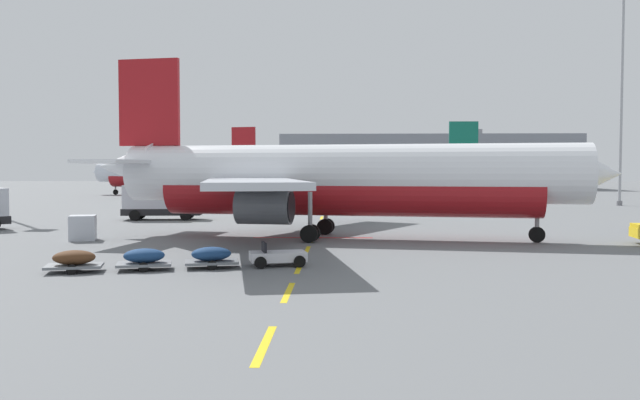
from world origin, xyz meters
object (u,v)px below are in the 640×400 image
(airliner_foreground, at_px, (339,179))
(baggage_train, at_px, (179,257))
(airliner_far_center, at_px, (375,176))
(apron_light_mast_far, at_px, (622,70))
(airliner_mid_left, at_px, (175,174))
(uld_cargo_container, at_px, (83,228))
(ground_power_truck, at_px, (160,202))

(airliner_foreground, xyz_separation_m, baggage_train, (-7.26, -13.68, -3.42))
(airliner_far_center, distance_m, apron_light_mast_far, 34.73)
(airliner_foreground, relative_size, airliner_mid_left, 1.04)
(airliner_far_center, height_order, uld_cargo_container, airliner_far_center)
(baggage_train, relative_size, apron_light_mast_far, 0.42)
(airliner_foreground, distance_m, baggage_train, 15.86)
(airliner_foreground, relative_size, uld_cargo_container, 17.66)
(airliner_far_center, distance_m, baggage_train, 66.13)
(airliner_mid_left, distance_m, uld_cargo_container, 74.93)
(airliner_mid_left, distance_m, airliner_far_center, 40.08)
(airliner_far_center, bearing_deg, uld_cargo_container, -111.97)
(airliner_mid_left, bearing_deg, airliner_foreground, -67.81)
(ground_power_truck, bearing_deg, airliner_foreground, -43.99)
(airliner_foreground, distance_m, ground_power_truck, 22.89)
(airliner_far_center, height_order, apron_light_mast_far, apron_light_mast_far)
(baggage_train, xyz_separation_m, uld_cargo_container, (-9.26, 12.04, 0.27))
(uld_cargo_container, bearing_deg, airliner_mid_left, 99.91)
(airliner_foreground, distance_m, uld_cargo_container, 16.90)
(airliner_foreground, distance_m, apron_light_mast_far, 55.96)
(airliner_foreground, xyz_separation_m, ground_power_truck, (-16.39, 15.82, -2.30))
(airliner_far_center, bearing_deg, apron_light_mast_far, -17.94)
(ground_power_truck, bearing_deg, baggage_train, -72.81)
(ground_power_truck, xyz_separation_m, uld_cargo_container, (-0.14, -17.47, -0.85))
(airliner_mid_left, xyz_separation_m, uld_cargo_container, (12.89, -73.75, -3.03))
(baggage_train, bearing_deg, airliner_mid_left, 104.48)
(ground_power_truck, bearing_deg, apron_light_mast_far, 26.32)
(uld_cargo_container, xyz_separation_m, apron_light_mast_far, (51.82, 43.04, 16.28))
(airliner_foreground, relative_size, airliner_far_center, 1.07)
(ground_power_truck, distance_m, apron_light_mast_far, 59.70)
(airliner_far_center, distance_m, ground_power_truck, 41.35)
(ground_power_truck, distance_m, baggage_train, 30.90)
(baggage_train, height_order, uld_cargo_container, uld_cargo_container)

